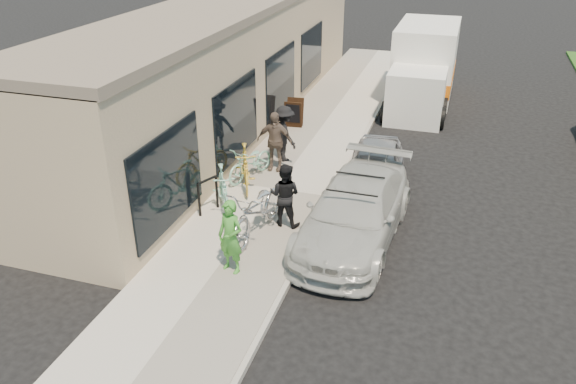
# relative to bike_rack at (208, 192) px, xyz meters

# --- Properties ---
(ground) EXTENTS (120.00, 120.00, 0.00)m
(ground) POSITION_rel_bike_rack_xyz_m (3.19, -1.31, -0.69)
(ground) COLOR black
(ground) RESTS_ON ground
(sidewalk) EXTENTS (3.00, 34.00, 0.15)m
(sidewalk) POSITION_rel_bike_rack_xyz_m (1.19, 1.69, -0.62)
(sidewalk) COLOR #BBB3A8
(sidewalk) RESTS_ON ground
(curb) EXTENTS (0.12, 34.00, 0.13)m
(curb) POSITION_rel_bike_rack_xyz_m (2.74, 1.69, -0.63)
(curb) COLOR #A4A096
(curb) RESTS_ON ground
(storefront) EXTENTS (3.60, 20.00, 4.22)m
(storefront) POSITION_rel_bike_rack_xyz_m (-2.05, 6.68, 1.43)
(storefront) COLOR #CCB48E
(storefront) RESTS_ON ground
(bike_rack) EXTENTS (0.29, 0.59, 0.90)m
(bike_rack) POSITION_rel_bike_rack_xyz_m (0.00, 0.00, 0.00)
(bike_rack) COLOR black
(bike_rack) RESTS_ON sidewalk
(sandwich_board) EXTENTS (0.63, 0.64, 0.95)m
(sandwich_board) POSITION_rel_bike_rack_xyz_m (0.28, 6.41, -0.06)
(sandwich_board) COLOR black
(sandwich_board) RESTS_ON sidewalk
(sedan_white) EXTENTS (2.30, 5.05, 1.47)m
(sedan_white) POSITION_rel_bike_rack_xyz_m (3.66, 0.06, 0.02)
(sedan_white) COLOR #B8B9B4
(sedan_white) RESTS_ON ground
(sedan_silver) EXTENTS (1.78, 3.81, 1.26)m
(sedan_silver) POSITION_rel_bike_rack_xyz_m (3.67, 2.77, -0.06)
(sedan_silver) COLOR #ABABB0
(sedan_silver) RESTS_ON ground
(moving_truck) EXTENTS (2.27, 5.97, 2.93)m
(moving_truck) POSITION_rel_bike_rack_xyz_m (4.12, 11.00, 0.61)
(moving_truck) COLOR white
(moving_truck) RESTS_ON ground
(tandem_bike) EXTENTS (1.10, 2.50, 1.27)m
(tandem_bike) POSITION_rel_bike_rack_xyz_m (1.57, -0.69, 0.09)
(tandem_bike) COLOR silver
(tandem_bike) RESTS_ON sidewalk
(woman_rider) EXTENTS (0.68, 0.54, 1.62)m
(woman_rider) POSITION_rel_bike_rack_xyz_m (1.52, -2.17, 0.26)
(woman_rider) COLOR green
(woman_rider) RESTS_ON sidewalk
(man_standing) EXTENTS (0.79, 0.63, 1.56)m
(man_standing) POSITION_rel_bike_rack_xyz_m (2.00, -0.02, 0.24)
(man_standing) COLOR black
(man_standing) RESTS_ON sidewalk
(cruiser_bike_a) EXTENTS (1.39, 1.88, 1.12)m
(cruiser_bike_a) POSITION_rel_bike_rack_xyz_m (0.34, 0.17, 0.02)
(cruiser_bike_a) COLOR #93DCC1
(cruiser_bike_a) RESTS_ON sidewalk
(cruiser_bike_b) EXTENTS (1.15, 1.90, 0.94)m
(cruiser_bike_b) POSITION_rel_bike_rack_xyz_m (0.31, 2.14, -0.07)
(cruiser_bike_b) COLOR #93DCC1
(cruiser_bike_b) RESTS_ON sidewalk
(cruiser_bike_c) EXTENTS (1.24, 1.93, 1.13)m
(cruiser_bike_c) POSITION_rel_bike_rack_xyz_m (0.37, 1.58, 0.02)
(cruiser_bike_c) COLOR gold
(cruiser_bike_c) RESTS_ON sidewalk
(bystander_a) EXTENTS (1.22, 1.18, 1.67)m
(bystander_a) POSITION_rel_bike_rack_xyz_m (0.82, 3.62, 0.29)
(bystander_a) COLOR black
(bystander_a) RESTS_ON sidewalk
(bystander_b) EXTENTS (1.05, 0.50, 1.74)m
(bystander_b) POSITION_rel_bike_rack_xyz_m (0.76, 2.88, 0.32)
(bystander_b) COLOR brown
(bystander_b) RESTS_ON sidewalk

